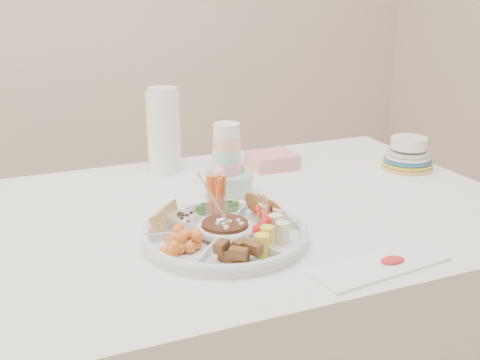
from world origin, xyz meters
name	(u,v)px	position (x,y,z in m)	size (l,w,h in m)	color
dining_table	(234,335)	(0.00, 0.00, 0.38)	(1.52, 1.02, 0.76)	white
party_tray	(225,232)	(-0.09, -0.17, 0.78)	(0.38, 0.38, 0.04)	white
bean_dip	(225,229)	(-0.09, -0.17, 0.79)	(0.11, 0.11, 0.04)	brown
tortillas	(265,209)	(0.03, -0.12, 0.80)	(0.10, 0.10, 0.06)	#B4752F
carrot_cucumber	(215,196)	(-0.07, -0.04, 0.82)	(0.12, 0.12, 0.11)	orange
pita_raisins	(173,217)	(-0.19, -0.08, 0.80)	(0.10, 0.10, 0.06)	#E8B46A
cherries	(180,242)	(-0.21, -0.21, 0.79)	(0.12, 0.12, 0.05)	orange
granola_chunks	(237,250)	(-0.11, -0.30, 0.79)	(0.10, 0.10, 0.04)	#463218
banana_tomato	(280,224)	(0.01, -0.25, 0.82)	(0.11, 0.11, 0.09)	#FFEF61
cup_stack	(227,157)	(0.03, 0.11, 0.87)	(0.08, 0.08, 0.22)	silver
thermos	(164,129)	(-0.07, 0.40, 0.89)	(0.10, 0.10, 0.27)	white
flower_bowl	(229,179)	(0.03, 0.11, 0.81)	(0.13, 0.13, 0.10)	silver
napkin_stack	(272,160)	(0.26, 0.29, 0.78)	(0.14, 0.12, 0.05)	pink
plate_stack	(408,153)	(0.65, 0.12, 0.81)	(0.16, 0.16, 0.10)	#F2C75F
placemat	(381,265)	(0.16, -0.42, 0.76)	(0.31, 0.10, 0.01)	white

